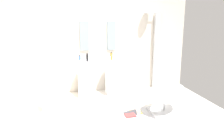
% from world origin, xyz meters
% --- Properties ---
extents(ground_plane, '(4.80, 3.60, 0.04)m').
position_xyz_m(ground_plane, '(0.00, 0.00, -0.02)').
color(ground_plane, silver).
extents(rear_partition, '(4.80, 0.10, 2.60)m').
position_xyz_m(rear_partition, '(0.00, 1.65, 1.30)').
color(rear_partition, beige).
rests_on(rear_partition, ground_plane).
extents(pedestal_sink_left, '(0.42, 0.42, 0.99)m').
position_xyz_m(pedestal_sink_left, '(-0.35, 1.27, 0.46)').
color(pedestal_sink_left, white).
rests_on(pedestal_sink_left, ground_plane).
extents(pedestal_sink_right, '(0.42, 0.42, 0.99)m').
position_xyz_m(pedestal_sink_right, '(0.35, 1.27, 0.46)').
color(pedestal_sink_right, white).
rests_on(pedestal_sink_right, ground_plane).
extents(vanity_mirror_left, '(0.22, 0.03, 0.73)m').
position_xyz_m(vanity_mirror_left, '(-0.35, 1.58, 1.46)').
color(vanity_mirror_left, '#8C9EA8').
extents(vanity_mirror_right, '(0.22, 0.03, 0.73)m').
position_xyz_m(vanity_mirror_right, '(0.35, 1.58, 1.46)').
color(vanity_mirror_right, '#8C9EA8').
extents(shower_column, '(0.49, 0.24, 2.05)m').
position_xyz_m(shower_column, '(1.57, 1.53, 1.08)').
color(shower_column, '#B7BABF').
rests_on(shower_column, ground_plane).
extents(lounge_chair, '(1.11, 1.11, 0.65)m').
position_xyz_m(lounge_chair, '(1.09, -0.01, 0.35)').
color(lounge_chair, '#B7BABF').
rests_on(lounge_chair, ground_plane).
extents(towel_rack, '(0.37, 0.22, 0.95)m').
position_xyz_m(towel_rack, '(-1.25, 0.44, 0.63)').
color(towel_rack, '#B7BABF').
rests_on(towel_rack, ground_plane).
extents(area_rug, '(1.13, 0.62, 0.01)m').
position_xyz_m(area_rug, '(0.40, 0.02, 0.01)').
color(area_rug, '#B2B2B7').
rests_on(area_rug, ground_plane).
extents(magazine_red, '(0.22, 0.17, 0.02)m').
position_xyz_m(magazine_red, '(0.39, -0.03, 0.02)').
color(magazine_red, '#B73838').
rests_on(magazine_red, area_rug).
extents(magazine_ochre, '(0.25, 0.23, 0.02)m').
position_xyz_m(magazine_ochre, '(0.54, 0.09, 0.02)').
color(magazine_ochre, gold).
rests_on(magazine_ochre, area_rug).
extents(magazine_charcoal, '(0.34, 0.28, 0.02)m').
position_xyz_m(magazine_charcoal, '(0.46, 0.06, 0.02)').
color(magazine_charcoal, '#38383D').
rests_on(magazine_charcoal, area_rug).
extents(coffee_mug, '(0.08, 0.08, 0.08)m').
position_xyz_m(coffee_mug, '(0.57, 0.00, 0.05)').
color(coffee_mug, white).
rests_on(coffee_mug, area_rug).
extents(soap_bottle_clear, '(0.06, 0.06, 0.19)m').
position_xyz_m(soap_bottle_clear, '(-0.24, 1.33, 0.98)').
color(soap_bottle_clear, silver).
rests_on(soap_bottle_clear, pedestal_sink_left).
extents(soap_bottle_amber, '(0.05, 0.05, 0.20)m').
position_xyz_m(soap_bottle_amber, '(0.26, 1.18, 0.98)').
color(soap_bottle_amber, '#C68C38').
rests_on(soap_bottle_amber, pedestal_sink_right).
extents(soap_bottle_black, '(0.05, 0.05, 0.19)m').
position_xyz_m(soap_bottle_black, '(-0.32, 1.13, 0.98)').
color(soap_bottle_black, black).
rests_on(soap_bottle_black, pedestal_sink_left).
extents(soap_bottle_white, '(0.05, 0.05, 0.13)m').
position_xyz_m(soap_bottle_white, '(0.23, 1.18, 0.95)').
color(soap_bottle_white, white).
rests_on(soap_bottle_white, pedestal_sink_right).
extents(soap_bottle_blue, '(0.05, 0.05, 0.12)m').
position_xyz_m(soap_bottle_blue, '(-0.49, 1.32, 0.95)').
color(soap_bottle_blue, '#4C72B7').
rests_on(soap_bottle_blue, pedestal_sink_left).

